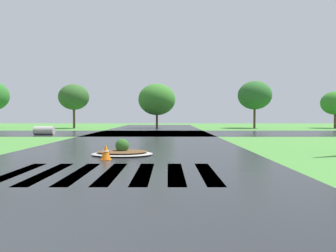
# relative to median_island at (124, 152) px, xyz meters

# --- Properties ---
(asphalt_roadway) EXTENTS (10.67, 80.00, 0.01)m
(asphalt_roadway) POSITION_rel_median_island_xyz_m (0.29, 0.38, -0.14)
(asphalt_roadway) COLOR #232628
(asphalt_roadway) RESTS_ON ground
(asphalt_cross_road) EXTENTS (90.00, 9.60, 0.01)m
(asphalt_cross_road) POSITION_rel_median_island_xyz_m (0.29, 15.54, -0.14)
(asphalt_cross_road) COLOR #232628
(asphalt_cross_road) RESTS_ON ground
(crosswalk_stripes) EXTENTS (5.85, 3.39, 0.01)m
(crosswalk_stripes) POSITION_rel_median_island_xyz_m (0.29, -3.90, -0.14)
(crosswalk_stripes) COLOR white
(crosswalk_stripes) RESTS_ON ground
(median_island) EXTENTS (2.50, 1.81, 0.68)m
(median_island) POSITION_rel_median_island_xyz_m (0.00, 0.00, 0.00)
(median_island) COLOR #9E9B93
(median_island) RESTS_ON ground
(drainage_pipe_stack) EXTENTS (1.63, 0.79, 0.73)m
(drainage_pipe_stack) POSITION_rel_median_island_xyz_m (-8.46, 12.97, 0.22)
(drainage_pipe_stack) COLOR #9E9B93
(drainage_pipe_stack) RESTS_ON ground
(traffic_cone) EXTENTS (0.38, 0.38, 0.59)m
(traffic_cone) POSITION_rel_median_island_xyz_m (-0.40, -1.34, 0.14)
(traffic_cone) COLOR orange
(traffic_cone) RESTS_ON ground
(background_treeline) EXTENTS (48.87, 5.69, 6.21)m
(background_treeline) POSITION_rel_median_island_xyz_m (-1.80, 26.85, 3.76)
(background_treeline) COLOR #4C3823
(background_treeline) RESTS_ON ground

